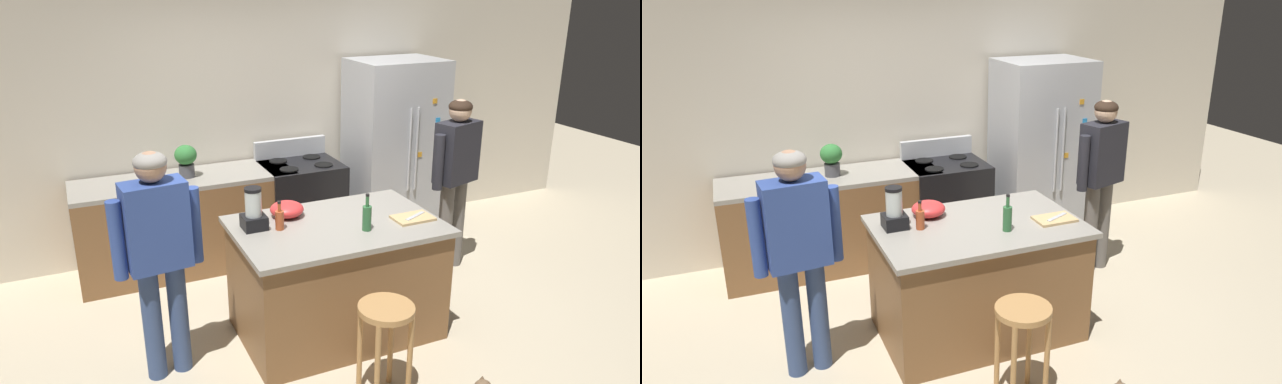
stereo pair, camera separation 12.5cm
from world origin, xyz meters
TOP-DOWN VIEW (x-y plane):
  - ground_plane at (0.00, 0.00)m, footprint 14.00×14.00m
  - back_wall at (0.00, 1.95)m, footprint 8.00×0.10m
  - kitchen_island at (0.00, 0.00)m, footprint 1.52×0.99m
  - back_counter_run at (-0.80, 1.55)m, footprint 2.00×0.64m
  - refrigerator at (1.38, 1.50)m, footprint 0.90×0.73m
  - stove_range at (0.33, 1.52)m, footprint 0.76×0.65m
  - person_by_island_left at (-1.29, -0.01)m, footprint 0.60×0.26m
  - person_by_sink_right at (1.46, 0.54)m, footprint 0.59×0.32m
  - bar_stool at (-0.06, -0.85)m, footprint 0.36×0.36m
  - potted_plant at (-0.78, 1.55)m, footprint 0.20×0.20m
  - blender_appliance at (-0.58, 0.16)m, footprint 0.17×0.17m
  - bottle_olive_oil at (0.15, -0.19)m, footprint 0.07×0.07m
  - bottle_cooking_sauce at (-0.42, 0.07)m, footprint 0.06×0.06m
  - mixing_bowl at (-0.28, 0.28)m, footprint 0.26×0.26m
  - cutting_board at (0.56, -0.15)m, footprint 0.30×0.20m
  - chef_knife at (0.58, -0.15)m, footprint 0.21×0.12m

SIDE VIEW (x-z plane):
  - ground_plane at x=0.00m, z-range 0.00..0.00m
  - back_counter_run at x=-0.80m, z-range 0.00..0.90m
  - kitchen_island at x=0.00m, z-range 0.00..0.90m
  - stove_range at x=0.33m, z-range -0.08..1.00m
  - bar_stool at x=-0.06m, z-range 0.19..0.87m
  - cutting_board at x=0.56m, z-range 0.90..0.92m
  - chef_knife at x=0.58m, z-range 0.92..0.93m
  - refrigerator at x=1.38m, z-range 0.00..1.86m
  - mixing_bowl at x=-0.28m, z-range 0.90..1.02m
  - person_by_island_left at x=-1.29m, z-range 0.17..1.77m
  - bottle_cooking_sauce at x=-0.42m, z-range 0.87..1.09m
  - person_by_sink_right at x=1.46m, z-range 0.17..1.79m
  - bottle_olive_oil at x=0.15m, z-range 0.86..1.14m
  - blender_appliance at x=-0.58m, z-range 0.88..1.19m
  - potted_plant at x=-0.78m, z-range 0.92..1.22m
  - back_wall at x=0.00m, z-range 0.00..2.70m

